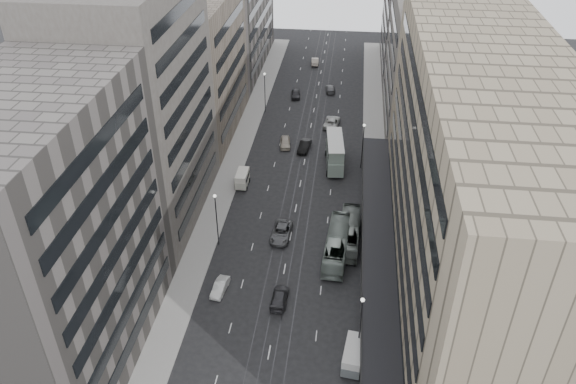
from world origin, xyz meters
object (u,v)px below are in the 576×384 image
at_px(bus_near, 337,244).
at_px(vw_microbus, 353,355).
at_px(bus_far, 350,232).
at_px(sedan_1, 220,287).
at_px(sedan_2, 281,232).
at_px(panel_van, 242,178).
at_px(double_decker, 335,152).

xyz_separation_m(bus_near, vw_microbus, (2.55, -18.31, -0.27)).
bearing_deg(bus_far, sedan_1, 38.90).
distance_m(bus_far, sedan_2, 9.57).
height_order(vw_microbus, sedan_1, vw_microbus).
height_order(bus_near, panel_van, bus_near).
xyz_separation_m(bus_far, panel_van, (-17.44, 12.52, -0.18)).
distance_m(bus_near, double_decker, 23.41).
relative_size(vw_microbus, panel_van, 1.24).
xyz_separation_m(vw_microbus, sedan_1, (-16.67, 9.36, -0.74)).
relative_size(double_decker, panel_van, 2.41).
bearing_deg(bus_near, vw_microbus, 101.73).
xyz_separation_m(vw_microbus, panel_van, (-18.39, 33.80, -0.03)).
bearing_deg(double_decker, sedan_2, -112.98).
distance_m(panel_van, sedan_2, 14.91).
bearing_deg(sedan_2, vw_microbus, -60.64).
relative_size(sedan_1, sedan_2, 0.71).
distance_m(vw_microbus, sedan_2, 23.63).
bearing_deg(bus_near, bus_far, -114.54).
bearing_deg(bus_far, panel_van, -33.95).
bearing_deg(vw_microbus, sedan_2, 123.77).
bearing_deg(panel_van, sedan_1, -86.37).
height_order(double_decker, panel_van, double_decker).
relative_size(bus_near, sedan_2, 2.12).
bearing_deg(sedan_2, panel_van, 125.00).
distance_m(bus_far, double_decker, 20.63).
bearing_deg(panel_van, bus_far, -36.08).
bearing_deg(sedan_2, sedan_1, -114.61).
height_order(double_decker, vw_microbus, double_decker).
distance_m(double_decker, vw_microbus, 41.86).
height_order(bus_near, double_decker, double_decker).
relative_size(double_decker, sedan_2, 1.68).
xyz_separation_m(panel_van, sedan_1, (1.73, -24.44, -0.71)).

